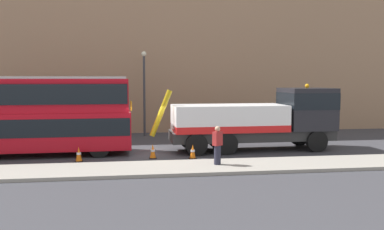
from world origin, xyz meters
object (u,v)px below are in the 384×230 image
object	(u,v)px
recovery_tow_truck	(260,118)
street_lamp	(144,86)
traffic_cone_near_bus	(79,155)
traffic_cone_midway	(153,152)
double_decker_bus	(21,113)
pedestrian_bystander	(217,146)
traffic_cone_near_truck	(193,152)

from	to	relation	value
recovery_tow_truck	street_lamp	size ratio (longest dim) A/B	1.74
street_lamp	traffic_cone_near_bus	bearing A→B (deg)	-111.29
traffic_cone_near_bus	traffic_cone_midway	size ratio (longest dim) A/B	1.00
recovery_tow_truck	street_lamp	xyz separation A→B (m)	(-6.18, 6.66, 1.71)
traffic_cone_near_bus	street_lamp	bearing A→B (deg)	68.71
double_decker_bus	traffic_cone_midway	size ratio (longest dim) A/B	15.41
double_decker_bus	pedestrian_bystander	distance (m)	10.27
traffic_cone_midway	street_lamp	distance (m)	8.86
traffic_cone_near_truck	traffic_cone_midway	bearing A→B (deg)	169.62
pedestrian_bystander	traffic_cone_near_truck	xyz separation A→B (m)	(-0.79, 2.20, -0.64)
traffic_cone_near_truck	street_lamp	distance (m)	9.43
traffic_cone_midway	traffic_cone_near_truck	world-z (taller)	same
recovery_tow_truck	traffic_cone_near_truck	distance (m)	4.73
double_decker_bus	traffic_cone_near_truck	bearing A→B (deg)	-14.37
traffic_cone_midway	traffic_cone_near_truck	distance (m)	1.98
recovery_tow_truck	traffic_cone_near_bus	xyz separation A→B (m)	(-9.53, -1.94, -1.42)
traffic_cone_midway	street_lamp	bearing A→B (deg)	91.25
pedestrian_bystander	traffic_cone_midway	distance (m)	3.80
traffic_cone_midway	street_lamp	xyz separation A→B (m)	(-0.18, 8.28, 3.13)
double_decker_bus	traffic_cone_midway	xyz separation A→B (m)	(6.57, -1.61, -1.89)
double_decker_bus	traffic_cone_near_bus	world-z (taller)	double_decker_bus
traffic_cone_near_truck	traffic_cone_near_bus	bearing A→B (deg)	179.54
traffic_cone_midway	traffic_cone_near_bus	bearing A→B (deg)	-174.94
recovery_tow_truck	traffic_cone_midway	xyz separation A→B (m)	(-6.00, -1.62, -1.42)
recovery_tow_truck	traffic_cone_midway	distance (m)	6.38
traffic_cone_near_bus	pedestrian_bystander	bearing A→B (deg)	-19.70
pedestrian_bystander	traffic_cone_near_bus	bearing A→B (deg)	36.75
double_decker_bus	traffic_cone_near_truck	distance (m)	8.94
pedestrian_bystander	street_lamp	distance (m)	11.50
double_decker_bus	pedestrian_bystander	xyz separation A→B (m)	(9.31, -4.17, -1.25)
traffic_cone_near_truck	recovery_tow_truck	bearing A→B (deg)	26.05
traffic_cone_near_truck	street_lamp	world-z (taller)	street_lamp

